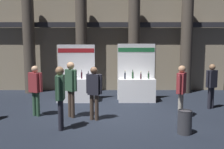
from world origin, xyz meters
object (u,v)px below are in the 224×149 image
object	(u,v)px
exhibitor_booth_0	(76,87)
visitor_6	(95,89)
exhibitor_booth_1	(137,87)
visitor_5	(72,85)
visitor_2	(61,92)
visitor_4	(182,87)
visitor_1	(36,86)
visitor_0	(212,83)
trash_bin	(185,122)

from	to	relation	value
exhibitor_booth_0	visitor_6	size ratio (longest dim) A/B	1.40
exhibitor_booth_1	visitor_5	world-z (taller)	exhibitor_booth_1
exhibitor_booth_1	visitor_2	size ratio (longest dim) A/B	1.36
exhibitor_booth_0	visitor_4	xyz separation A→B (m)	(3.74, -2.45, 0.43)
visitor_1	visitor_6	distance (m)	2.02
exhibitor_booth_0	visitor_4	size ratio (longest dim) A/B	1.38
visitor_0	visitor_4	world-z (taller)	visitor_4
exhibitor_booth_1	visitor_0	bearing A→B (deg)	-24.88
visitor_2	visitor_4	world-z (taller)	visitor_2
exhibitor_booth_1	visitor_0	distance (m)	2.94
visitor_1	visitor_5	size ratio (longest dim) A/B	0.92
exhibitor_booth_1	visitor_0	xyz separation A→B (m)	(2.65, -1.23, 0.39)
exhibitor_booth_1	trash_bin	distance (m)	3.96
trash_bin	visitor_5	distance (m)	3.69
exhibitor_booth_0	exhibitor_booth_1	xyz separation A→B (m)	(2.56, 0.02, -0.00)
exhibitor_booth_1	visitor_0	size ratio (longest dim) A/B	1.45
exhibitor_booth_1	trash_bin	world-z (taller)	exhibitor_booth_1
visitor_2	visitor_5	xyz separation A→B (m)	(0.10, 1.18, 0.03)
exhibitor_booth_0	visitor_2	bearing A→B (deg)	-88.45
trash_bin	visitor_0	size ratio (longest dim) A/B	0.39
visitor_4	visitor_6	size ratio (longest dim) A/B	1.02
exhibitor_booth_0	visitor_2	size ratio (longest dim) A/B	1.34
trash_bin	visitor_1	distance (m)	4.83
trash_bin	visitor_5	size ratio (longest dim) A/B	0.35
exhibitor_booth_0	exhibitor_booth_1	world-z (taller)	exhibitor_booth_1
trash_bin	visitor_2	bearing A→B (deg)	174.50
visitor_0	visitor_6	size ratio (longest dim) A/B	0.98
visitor_0	visitor_1	size ratio (longest dim) A/B	0.99
visitor_4	visitor_0	bearing A→B (deg)	-20.24
exhibitor_booth_0	visitor_5	world-z (taller)	exhibitor_booth_0
exhibitor_booth_0	visitor_1	xyz separation A→B (m)	(-1.01, -2.15, 0.42)
visitor_2	visitor_5	bearing A→B (deg)	172.97
exhibitor_booth_1	visitor_4	world-z (taller)	exhibitor_booth_1
trash_bin	visitor_1	world-z (taller)	visitor_1
exhibitor_booth_0	visitor_0	bearing A→B (deg)	-13.03
exhibitor_booth_1	visitor_1	bearing A→B (deg)	-148.66
exhibitor_booth_1	visitor_2	xyz separation A→B (m)	(-2.47, -3.51, 0.46)
visitor_1	visitor_2	world-z (taller)	visitor_2
exhibitor_booth_0	visitor_4	world-z (taller)	exhibitor_booth_0
trash_bin	visitor_0	distance (m)	3.21
visitor_2	visitor_5	world-z (taller)	visitor_5
exhibitor_booth_0	visitor_4	distance (m)	4.49
visitor_1	visitor_5	distance (m)	1.22
exhibitor_booth_0	visitor_4	bearing A→B (deg)	-33.23
visitor_1	visitor_2	bearing A→B (deg)	-21.92
exhibitor_booth_1	visitor_4	distance (m)	2.77
visitor_4	exhibitor_booth_1	bearing A→B (deg)	54.99
exhibitor_booth_0	visitor_1	size ratio (longest dim) A/B	1.41
exhibitor_booth_0	visitor_2	distance (m)	3.52
visitor_2	visitor_6	size ratio (longest dim) A/B	1.05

